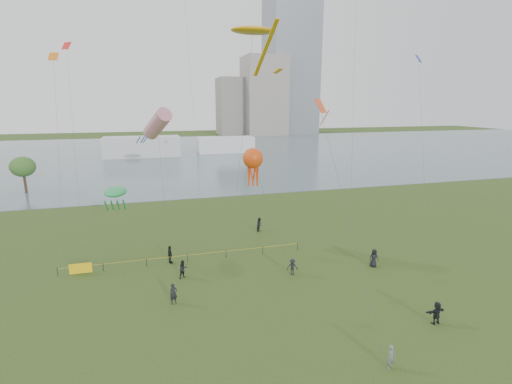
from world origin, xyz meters
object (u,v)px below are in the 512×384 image
object	(u,v)px
kite_flyer	(391,357)
kite_stingray	(254,31)
fence	(124,264)
kite_octopus	(253,159)

from	to	relation	value
kite_flyer	kite_stingray	distance (m)	31.30
fence	kite_octopus	size ratio (longest dim) A/B	2.14
kite_flyer	kite_octopus	size ratio (longest dim) A/B	0.14
fence	kite_stingray	xyz separation A→B (m)	(13.96, 3.06, 22.26)
kite_octopus	kite_flyer	bearing A→B (deg)	-60.64
kite_stingray	kite_octopus	world-z (taller)	kite_stingray
fence	kite_octopus	xyz separation A→B (m)	(13.37, 1.21, 9.57)
kite_flyer	kite_stingray	world-z (taller)	kite_stingray
kite_stingray	kite_octopus	size ratio (longest dim) A/B	2.07
kite_stingray	kite_octopus	distance (m)	12.84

